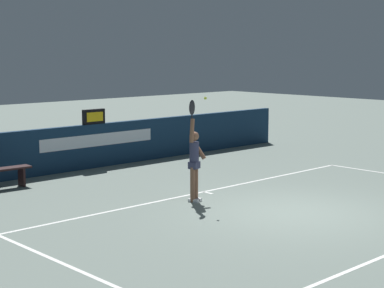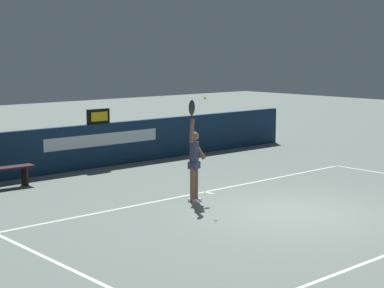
{
  "view_description": "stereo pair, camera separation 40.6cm",
  "coord_description": "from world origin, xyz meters",
  "views": [
    {
      "loc": [
        -10.79,
        -8.21,
        3.4
      ],
      "look_at": [
        -0.86,
        2.31,
        1.32
      ],
      "focal_mm": 60.33,
      "sensor_mm": 36.0,
      "label": 1
    },
    {
      "loc": [
        -10.49,
        -8.48,
        3.4
      ],
      "look_at": [
        -0.86,
        2.31,
        1.32
      ],
      "focal_mm": 60.33,
      "sensor_mm": 36.0,
      "label": 2
    }
  ],
  "objects": [
    {
      "name": "ground_plane",
      "position": [
        0.0,
        0.0,
        0.0
      ],
      "size": [
        60.0,
        60.0,
        0.0
      ],
      "primitive_type": "plane",
      "color": "slate"
    },
    {
      "name": "court_lines",
      "position": [
        0.0,
        0.0,
        0.0
      ],
      "size": [
        10.92,
        5.73,
        0.0
      ],
      "color": "white",
      "rests_on": "ground"
    },
    {
      "name": "back_wall",
      "position": [
        0.0,
        7.4,
        0.65
      ],
      "size": [
        15.65,
        0.18,
        1.29
      ],
      "color": "#122C48",
      "rests_on": "ground"
    },
    {
      "name": "speed_display",
      "position": [
        -0.01,
        7.39,
        1.51
      ],
      "size": [
        0.72,
        0.14,
        0.44
      ],
      "color": "black",
      "rests_on": "back_wall"
    },
    {
      "name": "tennis_player",
      "position": [
        -0.87,
        2.22,
        0.96
      ],
      "size": [
        0.47,
        0.37,
        2.34
      ],
      "color": "brown",
      "rests_on": "ground"
    },
    {
      "name": "tennis_ball",
      "position": [
        -0.83,
        1.91,
        2.38
      ],
      "size": [
        0.06,
        0.06,
        0.06
      ],
      "color": "#D0E639"
    }
  ]
}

